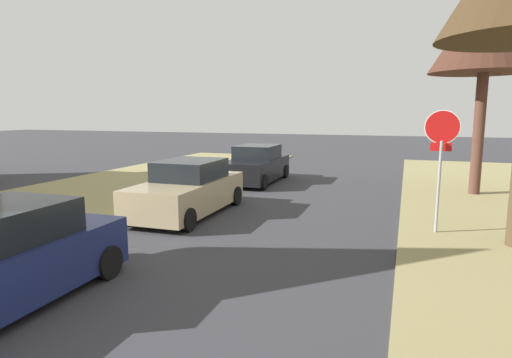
{
  "coord_description": "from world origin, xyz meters",
  "views": [
    {
      "loc": [
        3.68,
        1.8,
        2.95
      ],
      "look_at": [
        0.74,
        10.13,
        1.58
      ],
      "focal_mm": 30.0,
      "sensor_mm": 36.0,
      "label": 1
    }
  ],
  "objects": [
    {
      "name": "parked_sedan_black",
      "position": [
        -2.35,
        18.9,
        0.72
      ],
      "size": [
        2.0,
        4.43,
        1.57
      ],
      "color": "black",
      "rests_on": "ground"
    },
    {
      "name": "stop_sign_far",
      "position": [
        4.46,
        12.87,
        2.2
      ],
      "size": [
        0.81,
        0.23,
        2.97
      ],
      "color": "#9EA0A5",
      "rests_on": "grass_verge_right"
    },
    {
      "name": "parked_sedan_tan",
      "position": [
        -2.29,
        12.74,
        0.72
      ],
      "size": [
        2.0,
        4.43,
        1.57
      ],
      "color": "tan",
      "rests_on": "ground"
    },
    {
      "name": "street_tree_right_far",
      "position": [
        6.07,
        18.8,
        5.82
      ],
      "size": [
        3.68,
        3.68,
        7.38
      ],
      "color": "brown",
      "rests_on": "grass_verge_right"
    }
  ]
}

